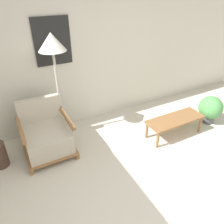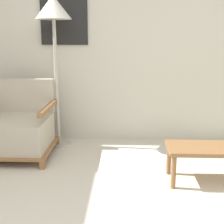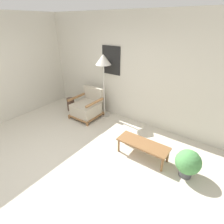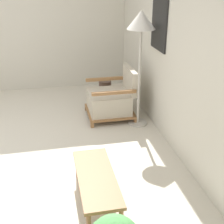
{
  "view_description": "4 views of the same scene",
  "coord_description": "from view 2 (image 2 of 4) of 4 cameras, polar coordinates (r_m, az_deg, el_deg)",
  "views": [
    {
      "loc": [
        -1.25,
        -0.96,
        2.33
      ],
      "look_at": [
        0.15,
        1.67,
        0.55
      ],
      "focal_mm": 35.0,
      "sensor_mm": 36.0,
      "label": 1
    },
    {
      "loc": [
        0.27,
        -1.36,
        1.28
      ],
      "look_at": [
        0.15,
        1.67,
        0.55
      ],
      "focal_mm": 50.0,
      "sensor_mm": 36.0,
      "label": 2
    },
    {
      "loc": [
        2.29,
        -1.3,
        2.46
      ],
      "look_at": [
        0.15,
        1.67,
        0.55
      ],
      "focal_mm": 28.0,
      "sensor_mm": 36.0,
      "label": 3
    },
    {
      "loc": [
        3.74,
        0.91,
        2.22
      ],
      "look_at": [
        0.15,
        1.67,
        0.55
      ],
      "focal_mm": 50.0,
      "sensor_mm": 36.0,
      "label": 4
    }
  ],
  "objects": [
    {
      "name": "floor_lamp",
      "position": [
        3.68,
        -10.62,
        16.57
      ],
      "size": [
        0.41,
        0.41,
        1.73
      ],
      "color": "#B7B2A8",
      "rests_on": "ground_plane"
    },
    {
      "name": "armchair",
      "position": [
        3.57,
        -16.58,
        -3.04
      ],
      "size": [
        0.73,
        0.75,
        0.81
      ],
      "color": "olive",
      "rests_on": "ground_plane"
    },
    {
      "name": "wall_back",
      "position": [
        3.88,
        -1.76,
        14.59
      ],
      "size": [
        8.0,
        0.09,
        2.7
      ],
      "color": "beige",
      "rests_on": "ground_plane"
    }
  ]
}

